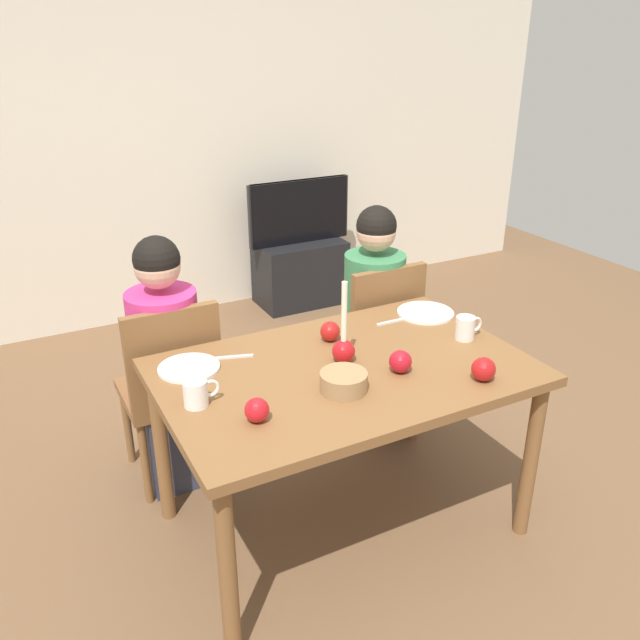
% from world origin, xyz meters
% --- Properties ---
extents(ground_plane, '(7.68, 7.68, 0.00)m').
position_xyz_m(ground_plane, '(0.00, 0.00, 0.00)').
color(ground_plane, brown).
extents(back_wall, '(6.40, 0.10, 2.60)m').
position_xyz_m(back_wall, '(0.00, 2.60, 1.30)').
color(back_wall, beige).
rests_on(back_wall, ground).
extents(dining_table, '(1.40, 0.90, 0.75)m').
position_xyz_m(dining_table, '(0.00, 0.00, 0.67)').
color(dining_table, brown).
rests_on(dining_table, ground).
extents(chair_left, '(0.40, 0.40, 0.90)m').
position_xyz_m(chair_left, '(-0.52, 0.61, 0.51)').
color(chair_left, brown).
rests_on(chair_left, ground).
extents(chair_right, '(0.40, 0.40, 0.90)m').
position_xyz_m(chair_right, '(0.53, 0.61, 0.51)').
color(chair_right, brown).
rests_on(chair_right, ground).
extents(person_left_child, '(0.30, 0.30, 1.17)m').
position_xyz_m(person_left_child, '(-0.52, 0.64, 0.57)').
color(person_left_child, '#33384C').
rests_on(person_left_child, ground).
extents(person_right_child, '(0.30, 0.30, 1.17)m').
position_xyz_m(person_right_child, '(0.53, 0.64, 0.57)').
color(person_right_child, '#33384C').
rests_on(person_right_child, ground).
extents(tv_stand, '(0.64, 0.40, 0.48)m').
position_xyz_m(tv_stand, '(0.94, 2.30, 0.24)').
color(tv_stand, black).
rests_on(tv_stand, ground).
extents(tv, '(0.79, 0.05, 0.46)m').
position_xyz_m(tv, '(0.94, 2.30, 0.71)').
color(tv, black).
rests_on(tv, tv_stand).
extents(candle_centerpiece, '(0.09, 0.09, 0.33)m').
position_xyz_m(candle_centerpiece, '(0.02, 0.05, 0.82)').
color(candle_centerpiece, red).
rests_on(candle_centerpiece, dining_table).
extents(plate_left, '(0.23, 0.23, 0.01)m').
position_xyz_m(plate_left, '(-0.53, 0.26, 0.76)').
color(plate_left, white).
rests_on(plate_left, dining_table).
extents(plate_right, '(0.25, 0.25, 0.01)m').
position_xyz_m(plate_right, '(0.58, 0.27, 0.76)').
color(plate_right, white).
rests_on(plate_right, dining_table).
extents(mug_left, '(0.13, 0.08, 0.10)m').
position_xyz_m(mug_left, '(-0.58, 0.00, 0.80)').
color(mug_left, white).
rests_on(mug_left, dining_table).
extents(mug_right, '(0.13, 0.08, 0.10)m').
position_xyz_m(mug_right, '(0.57, -0.01, 0.80)').
color(mug_right, silver).
rests_on(mug_right, dining_table).
extents(fork_left, '(0.18, 0.07, 0.01)m').
position_xyz_m(fork_left, '(-0.36, 0.28, 0.75)').
color(fork_left, silver).
rests_on(fork_left, dining_table).
extents(fork_right, '(0.18, 0.02, 0.01)m').
position_xyz_m(fork_right, '(0.41, 0.27, 0.75)').
color(fork_right, silver).
rests_on(fork_right, dining_table).
extents(bowl_walnuts, '(0.17, 0.17, 0.07)m').
position_xyz_m(bowl_walnuts, '(-0.09, -0.15, 0.78)').
color(bowl_walnuts, '#99754C').
rests_on(bowl_walnuts, dining_table).
extents(apple_near_candle, '(0.09, 0.09, 0.09)m').
position_xyz_m(apple_near_candle, '(0.17, -0.13, 0.79)').
color(apple_near_candle, '#AF1420').
rests_on(apple_near_candle, dining_table).
extents(apple_by_left_plate, '(0.08, 0.08, 0.08)m').
position_xyz_m(apple_by_left_plate, '(-0.44, -0.19, 0.79)').
color(apple_by_left_plate, red).
rests_on(apple_by_left_plate, dining_table).
extents(apple_by_right_mug, '(0.09, 0.09, 0.09)m').
position_xyz_m(apple_by_right_mug, '(0.40, -0.32, 0.79)').
color(apple_by_right_mug, '#AF1517').
rests_on(apple_by_right_mug, dining_table).
extents(apple_far_edge, '(0.08, 0.08, 0.08)m').
position_xyz_m(apple_far_edge, '(0.06, 0.23, 0.79)').
color(apple_far_edge, '#AB1816').
rests_on(apple_far_edge, dining_table).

